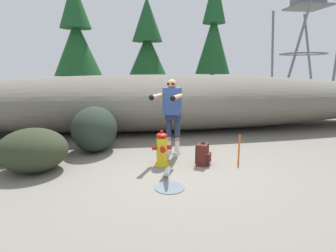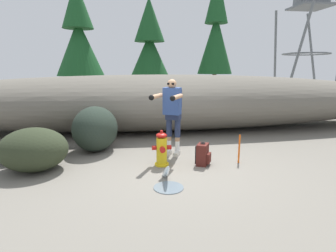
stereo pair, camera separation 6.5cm
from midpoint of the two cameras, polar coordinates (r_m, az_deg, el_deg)
name	(u,v)px [view 1 (the left image)]	position (r m, az deg, el deg)	size (l,w,h in m)	color
ground_plane	(177,166)	(5.61, 1.47, -8.40)	(56.00, 56.00, 0.04)	slate
dirt_embankment	(159,102)	(8.74, -2.17, 5.01)	(17.79, 3.20, 1.75)	#666056
fire_hydrant	(162,150)	(5.49, -1.63, -4.96)	(0.39, 0.34, 0.73)	gold
hydrant_water_jet	(167,177)	(4.92, -0.68, -10.59)	(0.50, 1.21, 0.72)	silver
utility_worker	(172,108)	(5.95, 0.56, 3.78)	(0.79, 1.04, 1.71)	beige
spare_backpack	(203,154)	(5.61, 7.02, -5.95)	(0.35, 0.36, 0.47)	#511E19
boulder_large	(33,150)	(5.80, -26.71, -4.50)	(1.28, 1.15, 0.83)	#2C3421
boulder_mid	(43,144)	(6.75, -24.99, -3.38)	(0.84, 0.86, 0.55)	#323421
boulder_small	(95,129)	(6.67, -15.42, -0.59)	(1.29, 1.04, 1.07)	#232F26
boulder_outlier	(10,151)	(6.62, -30.44, -4.58)	(0.67, 0.63, 0.47)	#29272F
pine_tree_far_left	(76,37)	(14.72, -18.80, 17.31)	(2.32, 2.32, 6.13)	#47331E
pine_tree_left	(147,49)	(15.72, -4.46, 15.81)	(2.57, 2.57, 5.74)	#47331E
pine_tree_center	(214,32)	(15.71, 9.43, 18.83)	(1.90, 1.90, 6.98)	#47331E
survey_stake	(239,149)	(5.85, 14.38, -4.63)	(0.04, 0.04, 0.60)	#E55914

